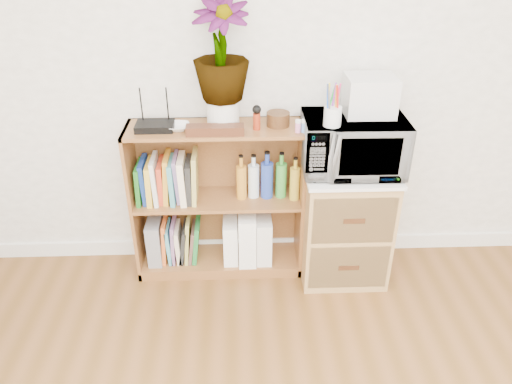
{
  "coord_description": "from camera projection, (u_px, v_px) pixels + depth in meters",
  "views": [
    {
      "loc": [
        -0.22,
        -0.45,
        2.0
      ],
      "look_at": [
        -0.13,
        1.95,
        0.62
      ],
      "focal_mm": 35.0,
      "sensor_mm": 36.0,
      "label": 1
    }
  ],
  "objects": [
    {
      "name": "potted_plant",
      "position": [
        221.0,
        50.0,
        2.55
      ],
      "size": [
        0.29,
        0.29,
        0.53
      ],
      "primitive_type": "imported",
      "color": "#347E32",
      "rests_on": "plant_pot"
    },
    {
      "name": "cookbooks",
      "position": [
        168.0,
        179.0,
        2.88
      ],
      "size": [
        0.36,
        0.2,
        0.3
      ],
      "color": "#1C6A1D",
      "rests_on": "bookshelf"
    },
    {
      "name": "router",
      "position": [
        155.0,
        126.0,
        2.7
      ],
      "size": [
        0.2,
        0.14,
        0.04
      ],
      "primitive_type": "cube",
      "color": "black",
      "rests_on": "bookshelf"
    },
    {
      "name": "pen_cup",
      "position": [
        333.0,
        116.0,
        2.53
      ],
      "size": [
        0.09,
        0.09,
        0.1
      ],
      "primitive_type": "cylinder",
      "color": "white",
      "rests_on": "microwave"
    },
    {
      "name": "wicker_unit",
      "position": [
        344.0,
        223.0,
        2.99
      ],
      "size": [
        0.5,
        0.45,
        0.7
      ],
      "primitive_type": "cube",
      "color": "#9E7542",
      "rests_on": "ground"
    },
    {
      "name": "lower_books",
      "position": [
        181.0,
        240.0,
        3.1
      ],
      "size": [
        0.24,
        0.19,
        0.29
      ],
      "color": "orange",
      "rests_on": "bookshelf"
    },
    {
      "name": "kokeshi_doll",
      "position": [
        257.0,
        121.0,
        2.68
      ],
      "size": [
        0.04,
        0.04,
        0.09
      ],
      "primitive_type": "cylinder",
      "color": "maroon",
      "rests_on": "bookshelf"
    },
    {
      "name": "wooden_bowl",
      "position": [
        278.0,
        119.0,
        2.73
      ],
      "size": [
        0.13,
        0.13,
        0.07
      ],
      "primitive_type": "cylinder",
      "color": "#3A200F",
      "rests_on": "bookshelf"
    },
    {
      "name": "small_appliance",
      "position": [
        370.0,
        95.0,
        2.65
      ],
      "size": [
        0.26,
        0.22,
        0.21
      ],
      "primitive_type": "cube",
      "color": "silver",
      "rests_on": "microwave"
    },
    {
      "name": "trinket_box",
      "position": [
        215.0,
        130.0,
        2.63
      ],
      "size": [
        0.31,
        0.08,
        0.05
      ],
      "primitive_type": "cube",
      "color": "#3B1E10",
      "rests_on": "bookshelf"
    },
    {
      "name": "plant_pot",
      "position": [
        223.0,
        113.0,
        2.71
      ],
      "size": [
        0.18,
        0.18,
        0.15
      ],
      "primitive_type": "cylinder",
      "color": "silver",
      "rests_on": "bookshelf"
    },
    {
      "name": "magazine_holder_mid",
      "position": [
        247.0,
        235.0,
        3.09
      ],
      "size": [
        0.11,
        0.27,
        0.33
      ],
      "primitive_type": "cube",
      "color": "white",
      "rests_on": "bookshelf"
    },
    {
      "name": "bookshelf",
      "position": [
        218.0,
        201.0,
        2.97
      ],
      "size": [
        1.0,
        0.3,
        0.95
      ],
      "primitive_type": "cube",
      "color": "brown",
      "rests_on": "ground"
    },
    {
      "name": "paint_jars",
      "position": [
        304.0,
        127.0,
        2.66
      ],
      "size": [
        0.12,
        0.04,
        0.06
      ],
      "primitive_type": "cube",
      "color": "pink",
      "rests_on": "bookshelf"
    },
    {
      "name": "white_bowl",
      "position": [
        177.0,
        127.0,
        2.69
      ],
      "size": [
        0.13,
        0.13,
        0.03
      ],
      "primitive_type": "imported",
      "color": "white",
      "rests_on": "bookshelf"
    },
    {
      "name": "file_box",
      "position": [
        156.0,
        239.0,
        3.09
      ],
      "size": [
        0.08,
        0.22,
        0.28
      ],
      "primitive_type": "cube",
      "color": "gray",
      "rests_on": "bookshelf"
    },
    {
      "name": "skirting_board",
      "position": [
        274.0,
        244.0,
        3.31
      ],
      "size": [
        4.0,
        0.02,
        0.1
      ],
      "primitive_type": "cube",
      "color": "white",
      "rests_on": "ground"
    },
    {
      "name": "magazine_holder_right",
      "position": [
        263.0,
        237.0,
        3.1
      ],
      "size": [
        0.09,
        0.24,
        0.29
      ],
      "primitive_type": "cube",
      "color": "silver",
      "rests_on": "bookshelf"
    },
    {
      "name": "liquor_bottles",
      "position": [
        267.0,
        177.0,
        2.9
      ],
      "size": [
        0.37,
        0.07,
        0.28
      ],
      "color": "orange",
      "rests_on": "bookshelf"
    },
    {
      "name": "magazine_holder_left",
      "position": [
        231.0,
        239.0,
        3.1
      ],
      "size": [
        0.09,
        0.22,
        0.28
      ],
      "primitive_type": "cube",
      "color": "white",
      "rests_on": "bookshelf"
    },
    {
      "name": "microwave",
      "position": [
        352.0,
        144.0,
        2.72
      ],
      "size": [
        0.55,
        0.38,
        0.3
      ],
      "primitive_type": "imported",
      "rotation": [
        0.0,
        0.0,
        -0.01
      ],
      "color": "white",
      "rests_on": "wicker_unit"
    }
  ]
}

